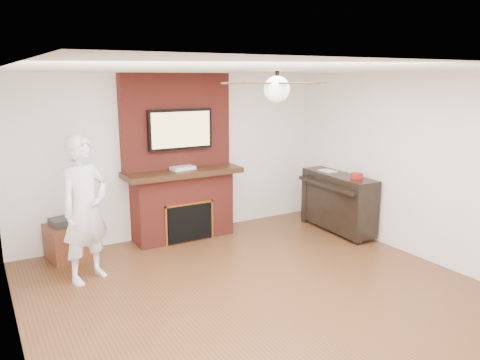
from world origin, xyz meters
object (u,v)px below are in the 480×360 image
person (85,210)px  side_table (68,240)px  fireplace (180,174)px  piano (338,201)px

person → side_table: bearing=70.3°
fireplace → person: fireplace is taller
fireplace → piano: fireplace is taller
fireplace → person: size_ratio=1.40×
person → piano: size_ratio=1.23×
fireplace → person: bearing=-150.8°
fireplace → piano: (2.27, -1.01, -0.49)m
fireplace → side_table: size_ratio=4.26×
person → piano: (3.89, -0.10, -0.39)m
piano → fireplace: bearing=159.0°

